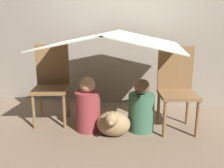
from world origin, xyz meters
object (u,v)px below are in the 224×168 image
object	(u,v)px
person_front	(88,108)
dog	(113,123)
chair_right	(177,86)
person_second	(141,109)
chair_left	(52,81)

from	to	relation	value
person_front	dog	world-z (taller)	person_front
chair_right	dog	size ratio (longest dim) A/B	2.57
person_front	person_second	distance (m)	0.60
chair_left	person_front	xyz separation A→B (m)	(0.50, -0.22, -0.24)
chair_left	chair_right	world-z (taller)	same
chair_right	person_second	bearing A→B (deg)	-170.03
person_front	person_second	xyz separation A→B (m)	(0.60, 0.09, -0.01)
dog	person_front	bearing A→B (deg)	158.88
person_second	dog	distance (m)	0.37
chair_right	person_second	xyz separation A→B (m)	(-0.38, -0.13, -0.25)
person_second	chair_right	bearing A→B (deg)	18.71
chair_right	person_front	bearing A→B (deg)	-176.20
person_second	dog	world-z (taller)	person_second
chair_left	person_second	xyz separation A→B (m)	(1.10, -0.13, -0.25)
person_front	dog	xyz separation A→B (m)	(0.31, -0.12, -0.12)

